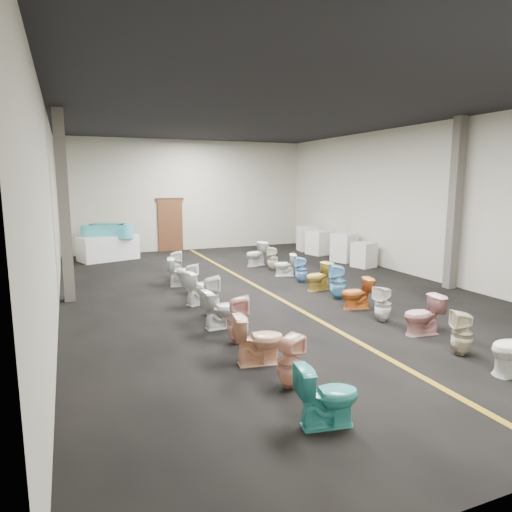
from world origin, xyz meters
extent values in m
plane|color=black|center=(0.00, 0.00, 0.00)|extent=(16.00, 16.00, 0.00)
plane|color=black|center=(0.00, 0.00, 4.50)|extent=(16.00, 16.00, 0.00)
plane|color=#BAB59F|center=(0.00, 8.00, 2.25)|extent=(10.00, 0.00, 10.00)
plane|color=#BAB59F|center=(-5.00, 0.00, 2.25)|extent=(0.00, 16.00, 16.00)
plane|color=#BAB59F|center=(5.00, 0.00, 2.25)|extent=(0.00, 16.00, 16.00)
cube|color=#916915|center=(0.00, 0.00, 0.00)|extent=(0.12, 15.60, 0.01)
cube|color=#562D19|center=(-0.80, 7.94, 1.05)|extent=(1.00, 0.10, 2.10)
cube|color=#331C11|center=(-0.80, 7.95, 2.12)|extent=(1.15, 0.08, 0.10)
cube|color=#59544C|center=(-4.75, 1.00, 2.25)|extent=(0.25, 0.25, 4.50)
cube|color=#59544C|center=(4.75, -1.50, 2.25)|extent=(0.25, 0.25, 4.50)
cube|color=white|center=(-3.38, 6.63, 0.45)|extent=(2.22, 1.59, 0.89)
cube|color=#46C0CB|center=(-3.38, 6.63, 1.05)|extent=(1.33, 0.96, 0.50)
cylinder|color=#46C0CB|center=(-3.96, 6.79, 1.05)|extent=(0.66, 0.66, 0.50)
cylinder|color=#46C0CB|center=(-2.80, 6.47, 1.05)|extent=(0.66, 0.66, 0.50)
cube|color=teal|center=(-3.38, 6.63, 1.25)|extent=(1.08, 0.71, 0.20)
cube|color=silver|center=(4.40, 1.88, 0.41)|extent=(0.80, 0.80, 0.83)
cube|color=silver|center=(4.40, 3.05, 0.51)|extent=(0.94, 0.94, 1.01)
cube|color=white|center=(4.40, 4.79, 0.46)|extent=(0.96, 0.96, 0.92)
cube|color=silver|center=(4.40, 5.81, 0.50)|extent=(0.82, 0.82, 1.00)
imported|color=teal|center=(-2.01, -6.31, 0.38)|extent=(0.80, 0.54, 0.76)
imported|color=#DE9C83|center=(-1.97, -5.24, 0.38)|extent=(0.45, 0.45, 0.76)
imported|color=#F0B28A|center=(-2.03, -4.29, 0.40)|extent=(0.85, 0.57, 0.81)
imported|color=#DA9C99|center=(-2.02, -3.30, 0.43)|extent=(0.49, 0.49, 0.86)
imported|color=silver|center=(-2.01, -2.35, 0.38)|extent=(0.78, 0.48, 0.77)
imported|color=silver|center=(-1.96, -1.46, 0.43)|extent=(0.45, 0.44, 0.85)
imported|color=white|center=(-1.92, -0.49, 0.40)|extent=(0.89, 0.69, 0.81)
imported|color=white|center=(-1.86, 0.56, 0.38)|extent=(0.47, 0.46, 0.77)
imported|color=white|center=(-1.88, 1.48, 0.40)|extent=(0.86, 0.62, 0.79)
imported|color=white|center=(-1.84, 2.46, 0.42)|extent=(0.44, 0.43, 0.83)
imported|color=beige|center=(1.22, -5.25, 0.38)|extent=(0.46, 0.45, 0.76)
imported|color=#D39693|center=(1.35, -4.21, 0.38)|extent=(0.78, 0.50, 0.76)
imported|color=white|center=(1.17, -3.25, 0.37)|extent=(0.42, 0.42, 0.75)
imported|color=#CD6827|center=(1.23, -2.25, 0.36)|extent=(0.76, 0.53, 0.71)
imported|color=#72B9E3|center=(1.33, -1.32, 0.43)|extent=(0.50, 0.50, 0.86)
imported|color=gold|center=(1.33, -0.39, 0.37)|extent=(0.77, 0.50, 0.73)
imported|color=#7CB8F2|center=(1.37, 0.64, 0.37)|extent=(0.41, 0.41, 0.74)
imported|color=white|center=(1.32, 1.61, 0.34)|extent=(0.74, 0.55, 0.68)
imported|color=beige|center=(1.37, 2.58, 0.39)|extent=(0.42, 0.42, 0.77)
imported|color=silver|center=(1.16, 3.48, 0.40)|extent=(0.89, 0.68, 0.80)
camera|label=1|loc=(-4.70, -10.61, 2.87)|focal=32.00mm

